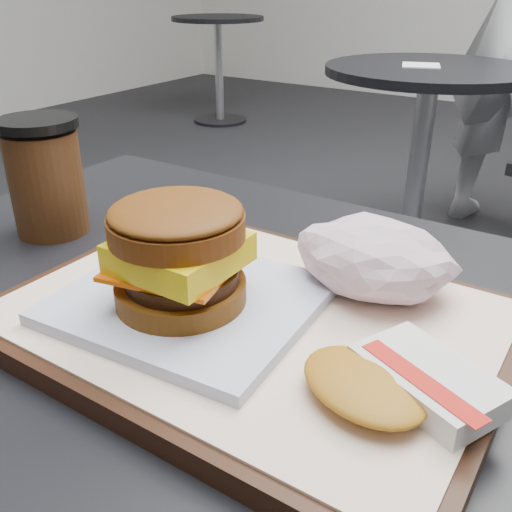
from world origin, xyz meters
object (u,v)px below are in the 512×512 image
object	(u,v)px
breakfast_sandwich	(182,265)
crumpled_wrapper	(375,257)
coffee_cup	(46,178)
neighbor_table	(423,126)
customer_table	(219,476)
serving_tray	(251,321)
hash_brown	(399,382)

from	to	relation	value
breakfast_sandwich	crumpled_wrapper	world-z (taller)	breakfast_sandwich
coffee_cup	neighbor_table	distance (m)	1.63
customer_table	serving_tray	bearing A→B (deg)	-2.36
breakfast_sandwich	crumpled_wrapper	xyz separation A→B (m)	(0.11, 0.11, -0.01)
serving_tray	crumpled_wrapper	bearing A→B (deg)	52.18
customer_table	crumpled_wrapper	distance (m)	0.27
hash_brown	coffee_cup	bearing A→B (deg)	169.65
coffee_cup	neighbor_table	world-z (taller)	coffee_cup
hash_brown	coffee_cup	xyz separation A→B (m)	(-0.42, 0.08, 0.03)
hash_brown	coffee_cup	world-z (taller)	coffee_cup
breakfast_sandwich	coffee_cup	world-z (taller)	coffee_cup
neighbor_table	coffee_cup	bearing A→B (deg)	-86.54
customer_table	coffee_cup	bearing A→B (deg)	170.39
hash_brown	coffee_cup	size ratio (longest dim) A/B	1.07
serving_tray	breakfast_sandwich	size ratio (longest dim) A/B	1.88
hash_brown	crumpled_wrapper	size ratio (longest dim) A/B	1.03
neighbor_table	serving_tray	bearing A→B (deg)	-76.74
customer_table	crumpled_wrapper	xyz separation A→B (m)	(0.10, 0.08, 0.23)
serving_tray	coffee_cup	size ratio (longest dim) A/B	3.05
serving_tray	neighbor_table	xyz separation A→B (m)	(-0.39, 1.65, -0.23)
breakfast_sandwich	crumpled_wrapper	size ratio (longest dim) A/B	1.56
crumpled_wrapper	neighbor_table	xyz separation A→B (m)	(-0.45, 1.57, -0.27)
hash_brown	crumpled_wrapper	xyz separation A→B (m)	(-0.07, 0.12, 0.02)
customer_table	hash_brown	xyz separation A→B (m)	(0.17, -0.03, 0.22)
customer_table	hash_brown	size ratio (longest dim) A/B	5.98
hash_brown	serving_tray	bearing A→B (deg)	165.96
serving_tray	breakfast_sandwich	distance (m)	0.07
serving_tray	breakfast_sandwich	xyz separation A→B (m)	(-0.04, -0.03, 0.05)
hash_brown	neighbor_table	xyz separation A→B (m)	(-0.52, 1.68, -0.25)
hash_brown	crumpled_wrapper	bearing A→B (deg)	119.84
coffee_cup	serving_tray	bearing A→B (deg)	-8.65
coffee_cup	crumpled_wrapper	bearing A→B (deg)	6.33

